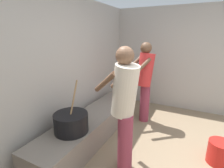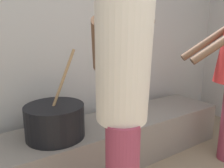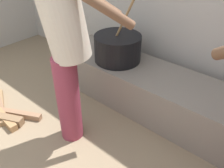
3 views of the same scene
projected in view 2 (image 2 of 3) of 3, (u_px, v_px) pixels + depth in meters
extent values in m
cube|color=#ADA8A0|center=(53.00, 39.00, 2.31)|extent=(5.26, 0.20, 2.45)
cube|color=slate|center=(112.00, 140.00, 2.32)|extent=(2.62, 0.60, 0.43)
cylinder|color=black|center=(55.00, 121.00, 1.90)|extent=(0.49, 0.49, 0.28)
cylinder|color=#937047|center=(63.00, 80.00, 1.87)|extent=(0.26, 0.05, 0.51)
cylinder|color=beige|center=(123.00, 64.00, 1.22)|extent=(0.45, 0.49, 0.69)
cylinder|color=brown|center=(140.00, 47.00, 1.45)|extent=(0.30, 0.46, 0.37)
cylinder|color=brown|center=(98.00, 48.00, 1.43)|extent=(0.30, 0.46, 0.37)
cylinder|color=brown|center=(206.00, 42.00, 2.24)|extent=(0.45, 0.32, 0.37)
cylinder|color=brown|center=(219.00, 44.00, 1.97)|extent=(0.45, 0.32, 0.37)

